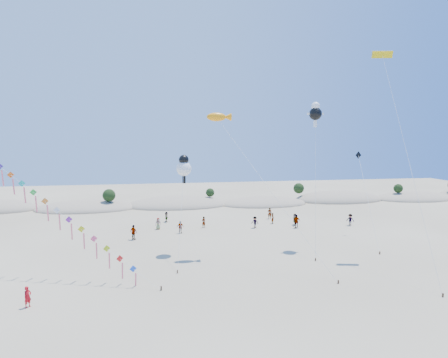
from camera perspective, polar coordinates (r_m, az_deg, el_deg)
ground at (r=26.61m, az=-1.85°, el=-21.47°), size 160.00×160.00×0.00m
dune_ridge at (r=69.69m, az=-6.14°, el=-3.92°), size 145.30×11.49×5.57m
fish_kite at (r=40.21m, az=-0.69°, el=9.36°), size 9.93×11.51×15.08m
cartoon_kite_low at (r=40.68m, az=-6.14°, el=1.86°), size 2.00×7.84×10.60m
cartoon_kite_high at (r=44.58m, az=13.77°, el=9.81°), size 3.32×6.99×16.48m
parafoil_kite at (r=44.70m, az=23.11°, el=16.46°), size 2.99×13.17×21.59m
dark_kite at (r=49.72m, az=20.48°, el=0.06°), size 3.22×10.10×10.66m
flyer_foreground at (r=32.17m, az=-27.74°, el=-15.61°), size 0.63×0.69×1.57m
beachgoers at (r=52.51m, az=3.14°, el=-6.47°), size 31.07×10.43×1.84m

